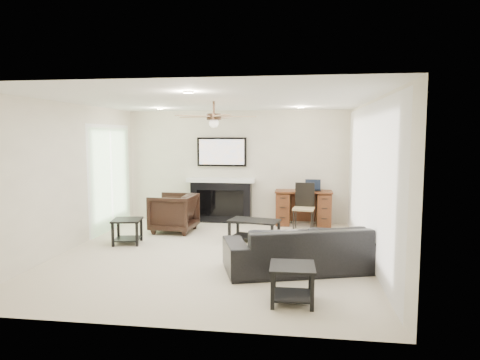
{
  "coord_description": "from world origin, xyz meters",
  "views": [
    {
      "loc": [
        1.39,
        -6.77,
        1.95
      ],
      "look_at": [
        0.37,
        0.5,
        1.18
      ],
      "focal_mm": 32.0,
      "sensor_mm": 36.0,
      "label": 1
    }
  ],
  "objects": [
    {
      "name": "room_shell",
      "position": [
        0.19,
        0.08,
        1.68
      ],
      "size": [
        5.5,
        5.54,
        2.52
      ],
      "color": "beige",
      "rests_on": "ground"
    },
    {
      "name": "sofa",
      "position": [
        1.48,
        -0.65,
        0.33
      ],
      "size": [
        2.44,
        1.53,
        0.67
      ],
      "primitive_type": "imported",
      "rotation": [
        0.0,
        0.0,
        3.44
      ],
      "color": "black",
      "rests_on": "ground"
    },
    {
      "name": "armchair",
      "position": [
        -1.12,
        1.5,
        0.39
      ],
      "size": [
        0.91,
        0.89,
        0.78
      ],
      "primitive_type": "imported",
      "rotation": [
        0.0,
        0.0,
        -1.64
      ],
      "color": "black",
      "rests_on": "ground"
    },
    {
      "name": "coffee_table",
      "position": [
        0.58,
        0.95,
        0.2
      ],
      "size": [
        0.99,
        0.7,
        0.4
      ],
      "primitive_type": "cube",
      "rotation": [
        0.0,
        0.0,
        -0.23
      ],
      "color": "black",
      "rests_on": "ground"
    },
    {
      "name": "end_table_near",
      "position": [
        1.33,
        -1.9,
        0.23
      ],
      "size": [
        0.53,
        0.53,
        0.45
      ],
      "primitive_type": "cube",
      "rotation": [
        0.0,
        0.0,
        0.02
      ],
      "color": "black",
      "rests_on": "ground"
    },
    {
      "name": "end_table_left",
      "position": [
        -1.67,
        0.45,
        0.23
      ],
      "size": [
        0.58,
        0.58,
        0.45
      ],
      "primitive_type": "cube",
      "rotation": [
        0.0,
        0.0,
        0.19
      ],
      "color": "black",
      "rests_on": "ground"
    },
    {
      "name": "fireplace_unit",
      "position": [
        -0.35,
        2.58,
        0.95
      ],
      "size": [
        1.52,
        0.34,
        1.91
      ],
      "primitive_type": "cube",
      "color": "black",
      "rests_on": "ground"
    },
    {
      "name": "desk",
      "position": [
        1.48,
        2.53,
        0.38
      ],
      "size": [
        1.22,
        0.56,
        0.76
      ],
      "primitive_type": "cube",
      "color": "#3C190F",
      "rests_on": "ground"
    },
    {
      "name": "desk_chair",
      "position": [
        1.48,
        1.98,
        0.48
      ],
      "size": [
        0.47,
        0.49,
        0.97
      ],
      "primitive_type": "cube",
      "rotation": [
        0.0,
        0.0,
        -0.12
      ],
      "color": "black",
      "rests_on": "ground"
    },
    {
      "name": "laptop",
      "position": [
        1.68,
        2.51,
        0.88
      ],
      "size": [
        0.33,
        0.24,
        0.23
      ],
      "primitive_type": "cube",
      "color": "black",
      "rests_on": "desk"
    }
  ]
}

